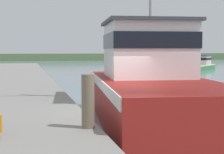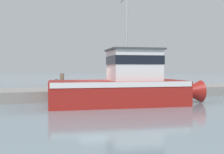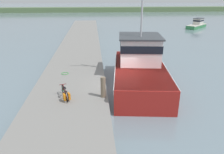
{
  "view_description": "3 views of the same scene",
  "coord_description": "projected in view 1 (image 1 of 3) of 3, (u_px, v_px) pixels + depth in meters",
  "views": [
    {
      "loc": [
        -2.91,
        -10.28,
        2.71
      ],
      "look_at": [
        -0.5,
        -0.9,
        1.94
      ],
      "focal_mm": 55.0,
      "sensor_mm": 36.0,
      "label": 1
    },
    {
      "loc": [
        19.48,
        -5.47,
        2.54
      ],
      "look_at": [
        0.23,
        1.22,
        1.86
      ],
      "focal_mm": 45.0,
      "sensor_mm": 36.0,
      "label": 2
    },
    {
      "loc": [
        -1.94,
        -14.55,
        6.89
      ],
      "look_at": [
        -0.74,
        -0.64,
        1.54
      ],
      "focal_mm": 35.0,
      "sensor_mm": 36.0,
      "label": 3
    }
  ],
  "objects": [
    {
      "name": "ground_plane",
      "position": [
        120.0,
        135.0,
        10.86
      ],
      "size": [
        320.0,
        320.0,
        0.0
      ],
      "primitive_type": "plane",
      "color": "gray"
    },
    {
      "name": "fishing_boat_main",
      "position": [
        151.0,
        84.0,
        12.76
      ],
      "size": [
        4.95,
        11.08,
        8.58
      ],
      "rotation": [
        0.0,
        0.0,
        -0.12
      ],
      "color": "maroon",
      "rests_on": "ground_plane"
    },
    {
      "name": "mooring_post",
      "position": [
        88.0,
        101.0,
        8.32
      ],
      "size": [
        0.31,
        0.31,
        1.31
      ],
      "primitive_type": "cylinder",
      "color": "#756651",
      "rests_on": "dock_pier"
    },
    {
      "name": "boat_red_outer",
      "position": [
        203.0,
        65.0,
        46.31
      ],
      "size": [
        6.64,
        6.46,
        1.98
      ],
      "rotation": [
        0.0,
        0.0,
        -0.8
      ],
      "color": "#337F47",
      "rests_on": "ground_plane"
    },
    {
      "name": "far_shoreline",
      "position": [
        149.0,
        57.0,
        92.94
      ],
      "size": [
        180.0,
        5.0,
        1.77
      ],
      "primitive_type": "cube",
      "color": "#567047",
      "rests_on": "ground_plane"
    }
  ]
}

